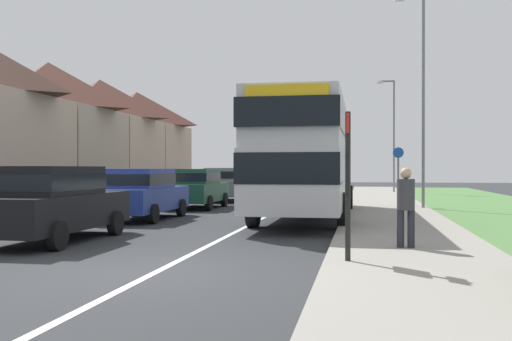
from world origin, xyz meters
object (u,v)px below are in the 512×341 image
(parked_car_blue, at_px, (142,192))
(street_lamp_far, at_px, (392,129))
(cycle_route_sign, at_px, (398,174))
(bus_stop_sign, at_px, (348,175))
(double_decker_bus, at_px, (308,153))
(parked_car_black, at_px, (53,200))
(parked_car_grey, at_px, (226,183))
(parked_car_dark_green, at_px, (195,187))
(street_lamp_mid, at_px, (421,88))
(pedestrian_at_stop, at_px, (406,203))

(parked_car_blue, bearing_deg, street_lamp_far, 67.16)
(cycle_route_sign, bearing_deg, bus_stop_sign, -96.46)
(street_lamp_far, bearing_deg, cycle_route_sign, -91.82)
(double_decker_bus, xyz_separation_m, bus_stop_sign, (1.53, -9.26, -0.60))
(parked_car_black, distance_m, bus_stop_sign, 7.02)
(double_decker_bus, height_order, parked_car_black, double_decker_bus)
(parked_car_grey, bearing_deg, parked_car_blue, -91.10)
(parked_car_blue, xyz_separation_m, parked_car_dark_green, (0.20, 5.39, -0.01))
(parked_car_black, height_order, street_lamp_mid, street_lamp_mid)
(parked_car_black, xyz_separation_m, parked_car_blue, (-0.11, 5.69, -0.03))
(bus_stop_sign, bearing_deg, parked_car_dark_green, 116.07)
(bus_stop_sign, bearing_deg, parked_car_blue, 130.23)
(parked_car_dark_green, xyz_separation_m, pedestrian_at_stop, (7.60, -11.53, 0.08))
(bus_stop_sign, xyz_separation_m, street_lamp_mid, (2.48, 13.71, 3.23))
(parked_car_blue, xyz_separation_m, street_lamp_mid, (9.21, 5.76, 3.87))
(parked_car_black, bearing_deg, street_lamp_mid, 51.52)
(parked_car_dark_green, bearing_deg, street_lamp_far, 61.04)
(parked_car_grey, bearing_deg, bus_stop_sign, -70.86)
(street_lamp_mid, bearing_deg, parked_car_dark_green, -177.71)
(pedestrian_at_stop, bearing_deg, parked_car_grey, 114.09)
(parked_car_dark_green, xyz_separation_m, street_lamp_mid, (9.01, 0.36, 3.87))
(parked_car_black, bearing_deg, parked_car_grey, 89.67)
(double_decker_bus, xyz_separation_m, parked_car_blue, (-5.20, -1.31, -1.24))
(parked_car_blue, relative_size, street_lamp_far, 0.60)
(parked_car_blue, xyz_separation_m, street_lamp_far, (8.88, 21.07, 3.32))
(double_decker_bus, xyz_separation_m, parked_car_black, (-5.09, -6.99, -1.21))
(parked_car_black, relative_size, parked_car_blue, 1.03)
(pedestrian_at_stop, height_order, cycle_route_sign, cycle_route_sign)
(parked_car_blue, height_order, street_lamp_mid, street_lamp_mid)
(parked_car_black, height_order, cycle_route_sign, cycle_route_sign)
(parked_car_dark_green, distance_m, pedestrian_at_stop, 13.81)
(parked_car_dark_green, distance_m, cycle_route_sign, 8.42)
(parked_car_dark_green, height_order, cycle_route_sign, cycle_route_sign)
(double_decker_bus, xyz_separation_m, parked_car_grey, (-4.99, 9.53, -1.23))
(parked_car_blue, distance_m, bus_stop_sign, 10.44)
(parked_car_grey, relative_size, pedestrian_at_stop, 2.67)
(double_decker_bus, distance_m, street_lamp_far, 20.22)
(parked_car_dark_green, relative_size, parked_car_grey, 0.93)
(parked_car_blue, relative_size, cycle_route_sign, 1.75)
(street_lamp_mid, bearing_deg, cycle_route_sign, 120.80)
(parked_car_blue, bearing_deg, double_decker_bus, 14.09)
(double_decker_bus, distance_m, parked_car_blue, 5.50)
(double_decker_bus, bearing_deg, cycle_route_sign, 60.70)
(parked_car_blue, height_order, pedestrian_at_stop, pedestrian_at_stop)
(bus_stop_sign, height_order, street_lamp_far, street_lamp_far)
(parked_car_dark_green, relative_size, cycle_route_sign, 1.64)
(parked_car_dark_green, distance_m, street_lamp_far, 18.23)
(cycle_route_sign, bearing_deg, parked_car_dark_green, -168.57)
(parked_car_dark_green, distance_m, bus_stop_sign, 14.87)
(bus_stop_sign, bearing_deg, double_decker_bus, 99.38)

